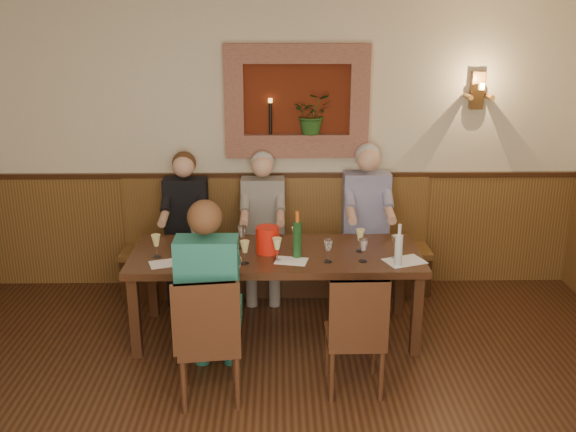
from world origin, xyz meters
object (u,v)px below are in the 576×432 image
Objects in this scene: person_bench_right at (366,234)px; person_bench_mid at (263,238)px; person_chair_front at (210,310)px; wine_bottle_green_b at (203,229)px; water_bottle at (399,250)px; bench at (276,258)px; person_bench_left at (186,238)px; spittoon_bucket at (268,240)px; wine_bottle_green_a at (297,239)px; chair_near_right at (354,356)px; chair_near_left at (210,363)px; dining_table at (276,261)px.

person_bench_mid is at bearing 179.87° from person_bench_right.
person_bench_mid is at bearing 77.82° from person_chair_front.
water_bottle is at bearing -15.13° from wine_bottle_green_b.
person_bench_right is 3.60× the size of wine_bottle_green_b.
bench is 1.20m from wine_bottle_green_b.
person_bench_left is 1.74m from person_bench_right.
person_bench_left is 1.19m from spittoon_bucket.
wine_bottle_green_b reaches higher than wine_bottle_green_a.
chair_near_right is 2.25m from person_bench_left.
bench is at bearing 106.67° from chair_near_right.
dining_table is at bearing 56.81° from chair_near_left.
spittoon_bucket reaches higher than chair_near_right.
water_bottle is (1.43, 0.64, 0.61)m from chair_near_left.
person_chair_front is (-0.47, -0.78, -0.07)m from dining_table.
person_chair_front reaches higher than chair_near_left.
person_bench_left is 6.39× the size of spittoon_bucket.
spittoon_bucket is (-0.94, -0.84, 0.25)m from person_bench_right.
person_bench_mid is 0.96× the size of person_chair_front.
chair_near_left is at bearing -89.25° from person_chair_front.
person_bench_right is at bearing 46.22° from chair_near_left.
spittoon_bucket is at bearing 162.67° from water_bottle.
person_chair_front is 0.94m from wine_bottle_green_b.
person_bench_right is (1.74, -0.00, 0.03)m from person_bench_left.
chair_near_right is 4.23× the size of spittoon_bucket.
person_bench_right reaches higher than person_chair_front.
dining_table is at bearing 147.12° from wine_bottle_green_a.
person_bench_left is 0.95× the size of person_bench_right.
wine_bottle_green_a is (0.17, -1.05, 0.58)m from bench.
dining_table is 0.20m from spittoon_bucket.
wine_bottle_green_a is (0.65, 0.67, 0.30)m from person_chair_front.
wine_bottle_green_b is (-0.54, 0.10, 0.06)m from spittoon_bucket.
person_chair_front is (-1.34, -1.61, -0.01)m from person_bench_right.
person_bench_left is at bearing 129.38° from chair_near_right.
chair_near_right is at bearing -67.79° from person_bench_mid.
water_bottle is at bearing -52.87° from bench.
person_bench_mid is 3.61× the size of wine_bottle_green_a.
person_bench_left reaches higher than wine_bottle_green_a.
person_bench_mid reaches higher than wine_bottle_green_b.
wine_bottle_green_b is at bearing 139.92° from chair_near_right.
dining_table is at bearing -90.00° from bench.
water_bottle is at bearing 53.48° from chair_near_right.
person_bench_right reaches higher than wine_bottle_green_a.
water_bottle is (0.96, -1.26, 0.56)m from bench.
person_bench_left is 4.06× the size of water_bottle.
person_chair_front is (-0.35, -1.61, 0.03)m from person_bench_mid.
dining_table is 0.67m from wine_bottle_green_b.
wine_bottle_green_a is at bearing 117.01° from chair_near_right.
bench is 0.92m from person_bench_right.
person_chair_front is at bearing 83.65° from chair_near_left.
wine_bottle_green_a is (0.24, -0.11, 0.05)m from spittoon_bucket.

